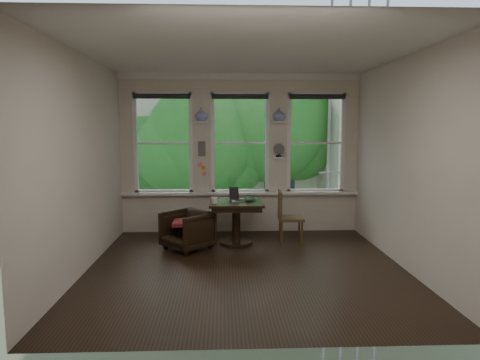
{
  "coord_description": "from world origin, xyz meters",
  "views": [
    {
      "loc": [
        -0.32,
        -5.9,
        2.0
      ],
      "look_at": [
        -0.05,
        0.9,
        1.16
      ],
      "focal_mm": 32.0,
      "sensor_mm": 36.0,
      "label": 1
    }
  ],
  "objects_px": {
    "armchair_left": "(187,230)",
    "side_chair_right": "(291,218)",
    "table": "(236,223)",
    "laptop": "(246,201)",
    "mug": "(215,200)"
  },
  "relations": [
    {
      "from": "armchair_left",
      "to": "mug",
      "type": "relative_size",
      "value": 6.33
    },
    {
      "from": "table",
      "to": "side_chair_right",
      "type": "xyz_separation_m",
      "value": [
        0.94,
        -0.01,
        0.09
      ]
    },
    {
      "from": "laptop",
      "to": "mug",
      "type": "bearing_deg",
      "value": -163.43
    },
    {
      "from": "table",
      "to": "laptop",
      "type": "relative_size",
      "value": 2.66
    },
    {
      "from": "armchair_left",
      "to": "laptop",
      "type": "bearing_deg",
      "value": 57.95
    },
    {
      "from": "armchair_left",
      "to": "laptop",
      "type": "distance_m",
      "value": 1.09
    },
    {
      "from": "table",
      "to": "mug",
      "type": "xyz_separation_m",
      "value": [
        -0.36,
        -0.19,
        0.43
      ]
    },
    {
      "from": "armchair_left",
      "to": "laptop",
      "type": "xyz_separation_m",
      "value": [
        0.97,
        0.21,
        0.45
      ]
    },
    {
      "from": "laptop",
      "to": "mug",
      "type": "height_order",
      "value": "mug"
    },
    {
      "from": "armchair_left",
      "to": "side_chair_right",
      "type": "relative_size",
      "value": 0.76
    },
    {
      "from": "table",
      "to": "mug",
      "type": "distance_m",
      "value": 0.59
    },
    {
      "from": "armchair_left",
      "to": "side_chair_right",
      "type": "xyz_separation_m",
      "value": [
        1.75,
        0.26,
        0.14
      ]
    },
    {
      "from": "mug",
      "to": "table",
      "type": "bearing_deg",
      "value": 27.45
    },
    {
      "from": "armchair_left",
      "to": "table",
      "type": "bearing_deg",
      "value": 64.73
    },
    {
      "from": "table",
      "to": "armchair_left",
      "type": "height_order",
      "value": "table"
    }
  ]
}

